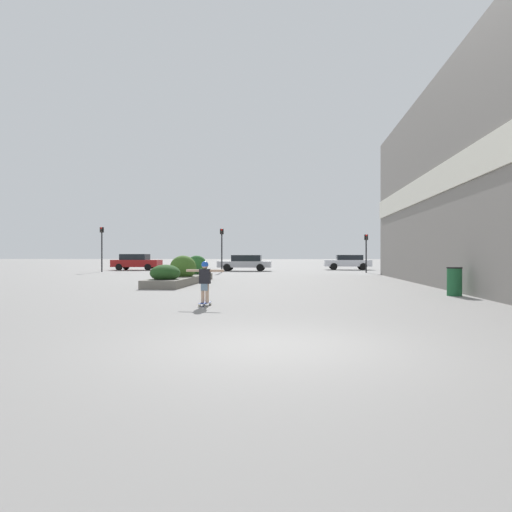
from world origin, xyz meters
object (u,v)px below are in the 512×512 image
trash_bin (454,281)px  car_rightmost (136,262)px  traffic_light_far_left (102,242)px  traffic_light_left (222,243)px  car_center_right (471,262)px  car_leftmost (245,263)px  skateboard (205,304)px  car_center_left (348,262)px  traffic_light_right (366,246)px  skateboarder (205,277)px

trash_bin → car_rightmost: size_ratio=0.23×
traffic_light_far_left → traffic_light_left: bearing=0.7°
car_center_right → car_leftmost: bearing=95.1°
car_center_right → car_rightmost: bearing=90.6°
traffic_light_left → traffic_light_far_left: size_ratio=0.95×
skateboard → car_rightmost: size_ratio=0.13×
car_center_left → traffic_light_right: size_ratio=1.44×
skateboard → traffic_light_far_left: traffic_light_far_left is taller
trash_bin → car_leftmost: car_leftmost is taller
car_center_right → traffic_light_far_left: 32.56m
car_center_left → car_center_right: bearing=-102.8°
car_center_right → traffic_light_right: bearing=116.5°
car_leftmost → car_center_left: 10.49m
car_center_left → car_center_right: (10.63, -2.42, -0.01)m
car_rightmost → traffic_light_far_left: bearing=-14.6°
traffic_light_left → traffic_light_far_left: 10.27m
trash_bin → traffic_light_right: traffic_light_right is taller
car_center_left → car_rightmost: 20.38m
skateboard → trash_bin: size_ratio=0.59×
traffic_light_far_left → car_rightmost: bearing=75.4°
skateboarder → traffic_light_left: 25.08m
trash_bin → car_rightmost: car_rightmost is taller
skateboarder → traffic_light_far_left: 28.32m
car_center_left → car_rightmost: car_rightmost is taller
skateboarder → car_leftmost: size_ratio=0.25×
skateboarder → trash_bin: skateboarder is taller
traffic_light_right → car_rightmost: bearing=167.3°
car_center_left → trash_bin: bearing=-179.0°
car_leftmost → traffic_light_left: size_ratio=1.31×
trash_bin → car_center_left: car_center_left is taller
car_leftmost → car_rightmost: bearing=82.0°
trash_bin → car_rightmost: (-20.70, 25.58, 0.28)m
car_rightmost → traffic_light_right: size_ratio=1.44×
skateboarder → trash_bin: (8.13, 3.93, -0.30)m
car_center_left → traffic_light_left: bearing=123.7°
trash_bin → car_rightmost: bearing=129.0°
traffic_light_left → traffic_light_right: 11.82m
traffic_light_right → trash_bin: bearing=-90.3°
car_rightmost → car_leftmost: bearing=82.0°
car_leftmost → traffic_light_right: traffic_light_right is taller
trash_bin → car_center_right: size_ratio=0.22×
car_center_left → traffic_light_far_left: 22.83m
skateboarder → traffic_light_right: traffic_light_right is taller
traffic_light_far_left → skateboarder: bearing=-60.7°
car_rightmost → trash_bin: bearing=39.0°
skateboard → traffic_light_right: bearing=78.0°
traffic_light_right → skateboard: bearing=-108.4°
traffic_light_right → car_center_left: bearing=94.8°
skateboard → skateboarder: bearing=-57.1°
skateboarder → traffic_light_right: size_ratio=0.38×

